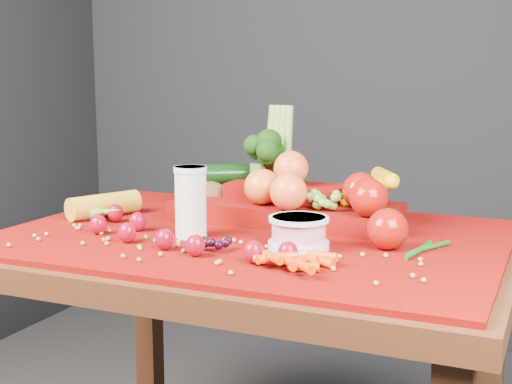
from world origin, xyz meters
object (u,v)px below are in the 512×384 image
at_px(yogurt_bowl, 299,232).
at_px(produce_mound, 297,196).
at_px(milk_glass, 191,199).
at_px(table, 252,281).

height_order(yogurt_bowl, produce_mound, produce_mound).
bearing_deg(milk_glass, yogurt_bowl, -2.10).
xyz_separation_m(table, yogurt_bowl, (0.14, -0.09, 0.14)).
distance_m(milk_glass, produce_mound, 0.28).
height_order(table, produce_mound, produce_mound).
relative_size(milk_glass, produce_mound, 0.25).
bearing_deg(table, milk_glass, -142.04).
relative_size(yogurt_bowl, produce_mound, 0.20).
xyz_separation_m(milk_glass, produce_mound, (0.15, 0.23, -0.02)).
distance_m(table, milk_glass, 0.23).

